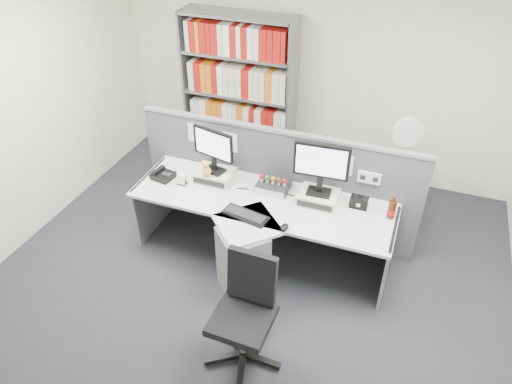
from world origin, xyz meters
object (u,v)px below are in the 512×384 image
at_px(filing_cabinet, 396,190).
at_px(shelving_unit, 239,97).
at_px(desk_fan, 407,135).
at_px(speaker, 359,202).
at_px(mouse, 285,227).
at_px(cola_bottle, 392,209).
at_px(keyboard, 246,215).
at_px(desktop_pc, 273,186).
at_px(monitor_left, 213,147).
at_px(office_chair, 246,309).
at_px(monitor_right, 321,165).
at_px(desk, 254,234).
at_px(desk_calendar, 182,180).
at_px(desk_phone, 163,175).

bearing_deg(filing_cabinet, shelving_unit, 167.93).
bearing_deg(desk_fan, speaker, -106.74).
xyz_separation_m(mouse, cola_bottle, (0.87, 0.50, 0.07)).
bearing_deg(keyboard, desktop_pc, 78.46).
relative_size(monitor_left, shelving_unit, 0.24).
distance_m(mouse, office_chair, 0.86).
relative_size(monitor_right, filing_cabinet, 0.76).
xyz_separation_m(desk, desk_calendar, (-0.86, 0.18, 0.31)).
height_order(monitor_left, cola_bottle, monitor_left).
bearing_deg(filing_cabinet, desk_fan, -90.00).
height_order(keyboard, speaker, speaker).
bearing_deg(desk_fan, desktop_pc, -139.56).
bearing_deg(monitor_right, desktop_pc, 175.62).
distance_m(monitor_right, desktop_pc, 0.60).
distance_m(desk_phone, office_chair, 1.83).
distance_m(cola_bottle, desk_fan, 1.05).
bearing_deg(monitor_left, keyboard, -41.66).
xyz_separation_m(keyboard, office_chair, (0.35, -0.88, -0.21)).
distance_m(desk, monitor_left, 0.95).
distance_m(desktop_pc, shelving_unit, 1.73).
distance_m(mouse, filing_cabinet, 1.79).
height_order(cola_bottle, office_chair, office_chair).
height_order(monitor_left, keyboard, monitor_left).
height_order(monitor_right, shelving_unit, shelving_unit).
bearing_deg(desk_phone, monitor_left, 17.96).
xyz_separation_m(desk, office_chair, (0.29, -0.96, 0.07)).
xyz_separation_m(desktop_pc, speaker, (0.86, 0.01, 0.02)).
bearing_deg(desk, desk_fan, 49.39).
relative_size(monitor_left, office_chair, 0.48).
bearing_deg(desk_phone, desk_calendar, -7.58).
bearing_deg(speaker, desktop_pc, -179.27).
xyz_separation_m(monitor_left, cola_bottle, (1.79, -0.01, -0.29)).
bearing_deg(monitor_left, mouse, -29.07).
height_order(desk, filing_cabinet, desk).
height_order(monitor_left, mouse, monitor_left).
xyz_separation_m(desk, desktop_pc, (0.05, 0.42, 0.31)).
bearing_deg(desk_fan, keyboard, -130.18).
bearing_deg(shelving_unit, desk_fan, -12.07).
bearing_deg(shelving_unit, filing_cabinet, -12.07).
relative_size(desk_phone, speaker, 1.41).
distance_m(desk, mouse, 0.46).
distance_m(desk, keyboard, 0.30).
height_order(shelving_unit, desk_fan, shelving_unit).
bearing_deg(filing_cabinet, mouse, -119.24).
bearing_deg(desk_calendar, mouse, -14.57).
relative_size(desk_fan, office_chair, 0.58).
xyz_separation_m(monitor_right, cola_bottle, (0.69, -0.01, -0.32)).
distance_m(monitor_left, mouse, 1.12).
xyz_separation_m(monitor_right, desktop_pc, (-0.47, 0.04, -0.38)).
height_order(desktop_pc, office_chair, office_chair).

